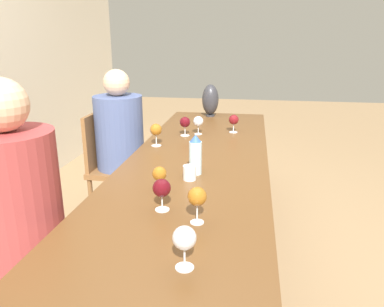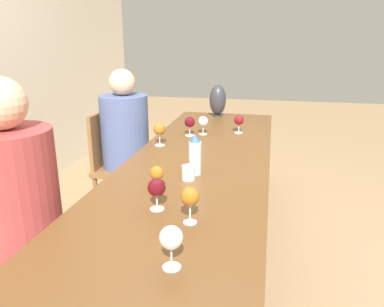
{
  "view_description": "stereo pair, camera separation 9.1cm",
  "coord_description": "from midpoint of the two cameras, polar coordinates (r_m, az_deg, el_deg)",
  "views": [
    {
      "loc": [
        -2.11,
        -0.32,
        1.46
      ],
      "look_at": [
        -0.15,
        0.0,
        0.84
      ],
      "focal_mm": 35.0,
      "sensor_mm": 36.0,
      "label": 1
    },
    {
      "loc": [
        -2.1,
        -0.41,
        1.46
      ],
      "look_at": [
        -0.15,
        0.0,
        0.84
      ],
      "focal_mm": 35.0,
      "sensor_mm": 36.0,
      "label": 2
    }
  ],
  "objects": [
    {
      "name": "person_near",
      "position": [
        1.86,
        -23.53,
        -8.47
      ],
      "size": [
        0.39,
        0.39,
        1.31
      ],
      "color": "#2D2D38",
      "rests_on": "ground_plane"
    },
    {
      "name": "person_far",
      "position": [
        2.97,
        -8.97,
        1.48
      ],
      "size": [
        0.37,
        0.37,
        1.23
      ],
      "color": "#2D2D38",
      "rests_on": "ground_plane"
    },
    {
      "name": "water_bottle",
      "position": [
        2.03,
        1.74,
        -0.24
      ],
      "size": [
        0.07,
        0.07,
        0.22
      ],
      "color": "#ADCCD6",
      "rests_on": "dining_table"
    },
    {
      "name": "wine_glass_5",
      "position": [
        2.94,
        8.06,
        5.01
      ],
      "size": [
        0.08,
        0.08,
        0.14
      ],
      "color": "silver",
      "rests_on": "dining_table"
    },
    {
      "name": "ground_plane",
      "position": [
        2.59,
        1.78,
        -16.95
      ],
      "size": [
        14.0,
        14.0,
        0.0
      ],
      "primitive_type": "plane",
      "color": "#937551"
    },
    {
      "name": "wine_glass_1",
      "position": [
        2.87,
        2.62,
        4.86
      ],
      "size": [
        0.08,
        0.08,
        0.14
      ],
      "color": "silver",
      "rests_on": "dining_table"
    },
    {
      "name": "wine_glass_6",
      "position": [
        2.57,
        -3.98,
        3.64
      ],
      "size": [
        0.08,
        0.08,
        0.16
      ],
      "color": "silver",
      "rests_on": "dining_table"
    },
    {
      "name": "dining_table",
      "position": [
        2.28,
        1.94,
        -2.79
      ],
      "size": [
        3.03,
        0.86,
        0.74
      ],
      "color": "brown",
      "rests_on": "ground_plane"
    },
    {
      "name": "wine_glass_7",
      "position": [
        1.22,
        -1.03,
        -12.83
      ],
      "size": [
        0.08,
        0.08,
        0.15
      ],
      "color": "silver",
      "rests_on": "dining_table"
    },
    {
      "name": "vase",
      "position": [
        3.54,
        4.68,
        8.11
      ],
      "size": [
        0.15,
        0.15,
        0.3
      ],
      "color": "#2D2D33",
      "rests_on": "dining_table"
    },
    {
      "name": "chair_far",
      "position": [
        3.05,
        -10.28,
        -1.36
      ],
      "size": [
        0.44,
        0.44,
        0.9
      ],
      "color": "brown",
      "rests_on": "ground_plane"
    },
    {
      "name": "wine_glass_3",
      "position": [
        1.62,
        -3.82,
        -5.28
      ],
      "size": [
        0.08,
        0.08,
        0.14
      ],
      "color": "silver",
      "rests_on": "dining_table"
    },
    {
      "name": "wine_glass_4",
      "position": [
        1.5,
        1.44,
        -6.67
      ],
      "size": [
        0.08,
        0.08,
        0.15
      ],
      "color": "silver",
      "rests_on": "dining_table"
    },
    {
      "name": "wine_glass_2",
      "position": [
        1.82,
        -3.95,
        -3.08
      ],
      "size": [
        0.07,
        0.07,
        0.13
      ],
      "color": "silver",
      "rests_on": "dining_table"
    },
    {
      "name": "water_tumbler",
      "position": [
        1.97,
        0.76,
        -2.95
      ],
      "size": [
        0.07,
        0.07,
        0.08
      ],
      "color": "silver",
      "rests_on": "dining_table"
    },
    {
      "name": "chair_near",
      "position": [
        2.0,
        -24.82,
        -13.3
      ],
      "size": [
        0.44,
        0.44,
        0.9
      ],
      "color": "brown",
      "rests_on": "ground_plane"
    },
    {
      "name": "wine_glass_0",
      "position": [
        2.83,
        0.56,
        4.74
      ],
      "size": [
        0.08,
        0.08,
        0.15
      ],
      "color": "silver",
      "rests_on": "dining_table"
    }
  ]
}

